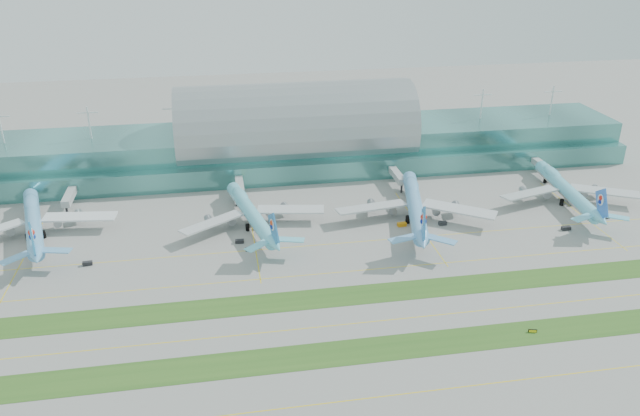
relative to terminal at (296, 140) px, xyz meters
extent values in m
plane|color=gray|center=(-0.01, -128.79, -14.23)|extent=(700.00, 700.00, 0.00)
cube|color=#3D7A75|center=(-0.01, 1.21, -4.23)|extent=(340.00, 42.00, 20.00)
cube|color=#3D7A75|center=(-0.01, -22.79, -9.23)|extent=(340.00, 8.00, 10.00)
ellipsoid|color=#9EA5A8|center=(-0.01, 1.21, 5.77)|extent=(340.00, 46.20, 16.17)
cylinder|color=white|center=(-0.01, 1.21, 13.77)|extent=(0.80, 0.80, 16.00)
cube|color=#B2B7B7|center=(-106.01, -33.79, -8.73)|extent=(3.50, 22.00, 3.00)
cylinder|color=black|center=(-106.01, -43.79, -12.23)|extent=(1.00, 1.00, 4.00)
cube|color=#B2B7B7|center=(-31.01, -33.79, -8.73)|extent=(3.50, 22.00, 3.00)
cylinder|color=black|center=(-31.01, -43.79, -12.23)|extent=(1.00, 1.00, 4.00)
cube|color=#B2B7B7|center=(43.99, -33.79, -8.73)|extent=(3.50, 22.00, 3.00)
cylinder|color=black|center=(43.99, -43.79, -12.23)|extent=(1.00, 1.00, 4.00)
cube|color=#B2B7B7|center=(118.99, -33.79, -8.73)|extent=(3.50, 22.00, 3.00)
cylinder|color=black|center=(118.99, -43.79, -12.23)|extent=(1.00, 1.00, 4.00)
cube|color=#2D591E|center=(-0.01, -156.79, -14.19)|extent=(420.00, 12.00, 0.08)
cube|color=#2D591E|center=(-0.01, -126.79, -14.19)|extent=(420.00, 12.00, 0.08)
cube|color=yellow|center=(-0.01, -176.79, -14.22)|extent=(420.00, 0.35, 0.01)
cube|color=yellow|center=(-0.01, -142.79, -14.22)|extent=(420.00, 0.35, 0.01)
cube|color=yellow|center=(-0.01, -110.79, -14.22)|extent=(420.00, 0.35, 0.01)
cube|color=yellow|center=(-0.01, -88.79, -14.22)|extent=(420.00, 0.35, 0.01)
cylinder|color=#63A7D9|center=(-115.18, -60.93, -8.26)|extent=(21.58, 60.13, 6.06)
ellipsoid|color=#63A7D9|center=(-119.59, -44.54, -6.59)|extent=(10.34, 19.29, 4.32)
cone|color=#63A7D9|center=(-123.65, -29.39, -8.26)|extent=(7.12, 6.29, 6.06)
cone|color=#63A7D9|center=(-106.30, -93.99, -7.09)|extent=(7.85, 9.99, 5.76)
cube|color=white|center=(-97.67, -58.26, -8.65)|extent=(30.01, 10.87, 1.19)
cylinder|color=#95999D|center=(-103.29, -54.30, -10.71)|extent=(4.61, 6.06, 3.32)
cube|color=#2981BA|center=(-106.81, -92.10, -0.93)|extent=(3.90, 12.57, 14.10)
cylinder|color=white|center=(-107.06, -91.15, 0.54)|extent=(2.07, 4.76, 4.69)
cylinder|color=black|center=(-121.16, -38.68, -12.76)|extent=(1.76, 1.76, 2.93)
cylinder|color=black|center=(-117.00, -65.47, -12.76)|extent=(1.76, 1.76, 2.93)
cylinder|color=black|center=(-111.33, -63.95, -12.76)|extent=(1.76, 1.76, 2.93)
cylinder|color=#65C9DF|center=(-27.97, -67.03, -8.52)|extent=(18.06, 57.86, 5.80)
ellipsoid|color=#65C9DF|center=(-31.44, -51.18, -6.93)|extent=(9.15, 18.39, 4.13)
cone|color=#65C9DF|center=(-34.65, -36.53, -8.52)|extent=(6.66, 5.81, 5.80)
cone|color=#65C9DF|center=(-20.97, -98.99, -7.40)|extent=(7.18, 9.40, 5.51)
cube|color=silver|center=(-44.01, -72.46, -8.90)|extent=(27.13, 21.64, 1.14)
cylinder|color=gray|center=(-40.98, -66.62, -10.86)|extent=(4.21, 5.70, 3.18)
cube|color=silver|center=(-11.13, -65.25, -8.90)|extent=(28.83, 11.64, 1.14)
cylinder|color=gray|center=(-16.32, -61.22, -10.86)|extent=(4.21, 5.70, 3.18)
cube|color=#2A77BC|center=(-21.37, -97.16, -1.51)|extent=(3.18, 12.12, 13.48)
cylinder|color=white|center=(-21.57, -96.25, -0.11)|extent=(1.78, 4.56, 4.49)
cylinder|color=black|center=(-32.68, -45.51, -12.82)|extent=(1.68, 1.68, 2.80)
cylinder|color=black|center=(-29.91, -71.28, -12.82)|extent=(1.68, 1.68, 2.80)
cylinder|color=black|center=(-24.43, -70.08, -12.82)|extent=(1.68, 1.68, 2.80)
cylinder|color=#65A8E0|center=(41.23, -72.05, -7.98)|extent=(20.49, 63.32, 6.35)
ellipsoid|color=#65A8E0|center=(45.23, -54.72, -6.23)|extent=(10.23, 20.17, 4.53)
cone|color=#65A8E0|center=(48.93, -38.70, -7.98)|extent=(7.34, 6.42, 6.35)
cone|color=#65A8E0|center=(33.16, -106.99, -6.75)|extent=(7.96, 10.34, 6.03)
cube|color=silver|center=(22.80, -69.89, -8.39)|extent=(31.56, 12.43, 1.25)
cylinder|color=gray|center=(28.54, -65.54, -10.54)|extent=(4.66, 6.27, 3.48)
cube|color=silver|center=(58.74, -78.19, -8.39)|extent=(29.60, 23.95, 1.25)
cylinder|color=gray|center=(55.49, -71.77, -10.54)|extent=(4.66, 6.27, 3.48)
cube|color=#2E80CC|center=(33.62, -104.99, -0.29)|extent=(3.63, 13.26, 14.77)
cylinder|color=white|center=(33.85, -103.99, 1.24)|extent=(2.01, 5.00, 4.92)
cylinder|color=black|center=(46.66, -48.53, -12.69)|extent=(1.84, 1.84, 3.07)
cylinder|color=black|center=(37.31, -75.35, -12.69)|extent=(1.84, 1.84, 3.07)
cylinder|color=black|center=(43.30, -76.73, -12.69)|extent=(1.84, 1.84, 3.07)
cylinder|color=#68CBE5|center=(114.15, -66.32, -8.39)|extent=(12.43, 59.65, 5.94)
ellipsoid|color=#68CBE5|center=(115.98, -49.80, -6.75)|extent=(7.59, 18.56, 4.23)
cone|color=#68CBE5|center=(117.67, -34.53, -8.39)|extent=(6.43, 5.41, 5.94)
cone|color=#68CBE5|center=(110.46, -99.62, -7.24)|extent=(6.55, 9.18, 5.64)
cube|color=silver|center=(96.81, -66.32, -8.77)|extent=(29.60, 14.70, 1.17)
cylinder|color=#93969B|center=(101.66, -61.66, -10.78)|extent=(3.81, 5.59, 3.26)
cube|color=silver|center=(131.06, -70.12, -8.77)|extent=(28.70, 19.97, 1.17)
cylinder|color=#93969B|center=(127.35, -64.50, -10.78)|extent=(3.81, 5.59, 3.26)
cube|color=blue|center=(110.67, -97.72, -1.21)|extent=(1.96, 12.57, 13.80)
cylinder|color=silver|center=(110.77, -96.77, 0.23)|extent=(1.36, 4.66, 4.60)
cylinder|color=black|center=(116.63, -43.90, -12.79)|extent=(1.72, 1.72, 2.87)
cylinder|color=black|center=(110.87, -69.81, -12.79)|extent=(1.72, 1.72, 2.87)
cylinder|color=black|center=(116.58, -70.44, -12.79)|extent=(1.72, 1.72, 2.87)
cube|color=black|center=(-90.36, -89.94, -13.50)|extent=(3.59, 1.79, 1.46)
cube|color=black|center=(-33.79, -81.83, -13.52)|extent=(3.52, 1.86, 1.42)
cube|color=black|center=(-30.17, -88.74, -13.64)|extent=(3.44, 1.58, 1.17)
cube|color=#C5780B|center=(34.01, -78.14, -13.46)|extent=(3.90, 2.36, 1.53)
cube|color=black|center=(51.26, -79.95, -13.45)|extent=(3.30, 1.79, 1.55)
cube|color=black|center=(99.93, -93.03, -13.45)|extent=(3.79, 1.69, 1.55)
cube|color=black|center=(122.62, -85.39, -13.49)|extent=(3.58, 1.80, 1.48)
cube|color=black|center=(52.73, -156.77, -13.66)|extent=(2.63, 0.95, 1.13)
cube|color=yellow|center=(52.69, -156.94, -13.66)|extent=(2.18, 0.64, 0.82)
cylinder|color=black|center=(51.85, -156.52, -13.97)|extent=(0.12, 0.12, 0.51)
cylinder|color=black|center=(53.62, -157.01, -13.97)|extent=(0.12, 0.12, 0.51)
camera|label=1|loc=(-39.23, -302.85, 101.80)|focal=35.00mm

